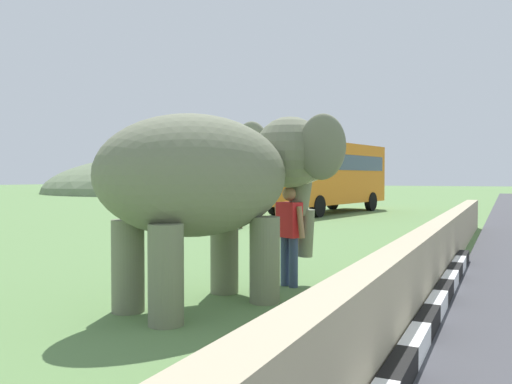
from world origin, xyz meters
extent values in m
cube|color=black|center=(0.10, 3.29, 0.12)|extent=(0.90, 0.20, 0.24)
cube|color=white|center=(1.00, 3.29, 0.12)|extent=(0.90, 0.20, 0.24)
cube|color=black|center=(1.90, 3.29, 0.12)|extent=(0.90, 0.20, 0.24)
cube|color=white|center=(2.80, 3.29, 0.12)|extent=(0.90, 0.20, 0.24)
cube|color=black|center=(3.70, 3.29, 0.12)|extent=(0.90, 0.20, 0.24)
cube|color=white|center=(4.60, 3.29, 0.12)|extent=(0.90, 0.20, 0.24)
cube|color=black|center=(5.50, 3.29, 0.12)|extent=(0.90, 0.20, 0.24)
cube|color=white|center=(6.40, 3.29, 0.12)|extent=(0.90, 0.20, 0.24)
cube|color=black|center=(7.30, 3.29, 0.12)|extent=(0.90, 0.20, 0.24)
cube|color=tan|center=(2.00, 3.59, 0.50)|extent=(28.00, 0.36, 1.00)
cylinder|color=slate|center=(2.78, 6.46, 0.62)|extent=(0.44, 0.44, 1.24)
cylinder|color=slate|center=(2.46, 5.62, 0.62)|extent=(0.44, 0.44, 1.24)
cylinder|color=slate|center=(1.19, 7.07, 0.62)|extent=(0.44, 0.44, 1.24)
cylinder|color=slate|center=(0.87, 6.23, 0.62)|extent=(0.44, 0.44, 1.24)
ellipsoid|color=slate|center=(1.82, 6.34, 1.84)|extent=(3.47, 2.60, 1.70)
sphere|color=slate|center=(3.57, 5.68, 2.22)|extent=(1.16, 1.16, 1.16)
ellipsoid|color=#D84C8C|center=(3.84, 5.57, 2.37)|extent=(0.56, 0.73, 0.44)
ellipsoid|color=slate|center=(3.71, 6.46, 2.27)|extent=(0.54, 0.93, 1.00)
ellipsoid|color=slate|center=(3.16, 5.00, 2.27)|extent=(0.54, 0.93, 1.00)
cylinder|color=slate|center=(3.84, 5.57, 1.67)|extent=(0.50, 0.60, 1.00)
cylinder|color=slate|center=(3.95, 5.53, 0.87)|extent=(0.35, 0.38, 0.82)
cone|color=beige|center=(3.89, 5.86, 1.77)|extent=(0.33, 0.58, 0.22)
cone|color=beige|center=(3.69, 5.33, 1.77)|extent=(0.33, 0.58, 0.22)
cylinder|color=navy|center=(3.71, 5.82, 0.41)|extent=(0.15, 0.15, 0.82)
cylinder|color=navy|center=(3.63, 5.63, 0.41)|extent=(0.15, 0.15, 0.82)
cube|color=red|center=(3.67, 5.72, 1.11)|extent=(0.38, 0.46, 0.58)
cylinder|color=#9E7251|center=(3.77, 5.96, 1.08)|extent=(0.14, 0.17, 0.53)
cylinder|color=#9E7251|center=(3.57, 5.48, 1.08)|extent=(0.15, 0.19, 0.53)
sphere|color=#9E7251|center=(3.67, 5.72, 1.54)|extent=(0.23, 0.23, 0.23)
cube|color=orange|center=(21.33, 10.78, 2.00)|extent=(9.47, 4.11, 3.00)
cube|color=#3F5160|center=(21.33, 10.78, 2.54)|extent=(8.75, 4.02, 0.76)
cylinder|color=black|center=(24.42, 11.39, 0.50)|extent=(1.04, 0.48, 1.00)
cylinder|color=black|center=(24.01, 9.12, 0.50)|extent=(1.04, 0.48, 1.00)
cylinder|color=black|center=(18.65, 12.44, 0.50)|extent=(1.04, 0.48, 1.00)
cylinder|color=black|center=(18.24, 10.18, 0.50)|extent=(1.04, 0.48, 1.00)
cylinder|color=#473323|center=(12.22, 11.00, 0.33)|extent=(0.12, 0.12, 0.65)
cylinder|color=#473323|center=(12.09, 11.34, 0.33)|extent=(0.12, 0.12, 0.65)
cylinder|color=#473323|center=(13.06, 11.33, 0.33)|extent=(0.12, 0.12, 0.65)
cylinder|color=#473323|center=(12.93, 11.67, 0.33)|extent=(0.12, 0.12, 0.65)
ellipsoid|color=#473323|center=(12.58, 11.34, 0.90)|extent=(1.62, 1.11, 0.66)
ellipsoid|color=#473323|center=(11.71, 10.99, 1.00)|extent=(0.47, 0.39, 0.32)
ellipsoid|color=#677757|center=(55.00, 37.92, 0.00)|extent=(44.07, 35.26, 10.06)
camera|label=1|loc=(-4.48, 2.46, 1.81)|focal=37.22mm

